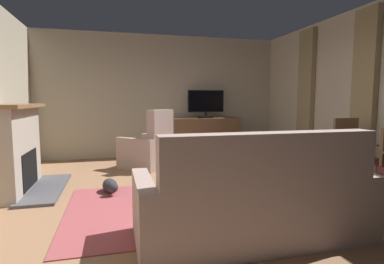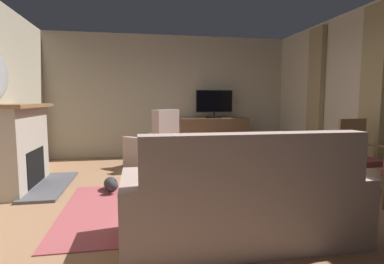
{
  "view_description": "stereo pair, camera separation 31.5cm",
  "coord_description": "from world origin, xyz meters",
  "px_view_note": "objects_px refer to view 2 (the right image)",
  "views": [
    {
      "loc": [
        -1.09,
        -3.79,
        1.31
      ],
      "look_at": [
        -0.0,
        0.46,
        0.85
      ],
      "focal_mm": 28.56,
      "sensor_mm": 36.0,
      "label": 1
    },
    {
      "loc": [
        -0.78,
        -3.86,
        1.31
      ],
      "look_at": [
        -0.0,
        0.46,
        0.85
      ],
      "focal_mm": 28.56,
      "sensor_mm": 36.0,
      "label": 2
    }
  ],
  "objects_px": {
    "tv_cabinet": "(213,138)",
    "tv_remote": "(181,161)",
    "fireplace": "(19,148)",
    "cat": "(111,184)",
    "coffee_table": "(195,166)",
    "side_chair_far_end": "(358,154)",
    "potted_plant_small_fern_corner": "(268,157)",
    "television": "(214,103)",
    "armchair_beside_cabinet": "(156,149)",
    "sofa_floral": "(243,206)"
  },
  "relations": [
    {
      "from": "tv_remote",
      "to": "cat",
      "type": "bearing_deg",
      "value": -136.86
    },
    {
      "from": "television",
      "to": "cat",
      "type": "height_order",
      "value": "television"
    },
    {
      "from": "fireplace",
      "to": "armchair_beside_cabinet",
      "type": "bearing_deg",
      "value": 29.18
    },
    {
      "from": "tv_remote",
      "to": "side_chair_far_end",
      "type": "height_order",
      "value": "side_chair_far_end"
    },
    {
      "from": "coffee_table",
      "to": "potted_plant_small_fern_corner",
      "type": "bearing_deg",
      "value": 42.86
    },
    {
      "from": "tv_cabinet",
      "to": "potted_plant_small_fern_corner",
      "type": "xyz_separation_m",
      "value": [
        0.84,
        -1.15,
        -0.26
      ]
    },
    {
      "from": "fireplace",
      "to": "tv_cabinet",
      "type": "bearing_deg",
      "value": 30.61
    },
    {
      "from": "tv_remote",
      "to": "side_chair_far_end",
      "type": "relative_size",
      "value": 0.16
    },
    {
      "from": "tv_cabinet",
      "to": "coffee_table",
      "type": "height_order",
      "value": "tv_cabinet"
    },
    {
      "from": "tv_remote",
      "to": "armchair_beside_cabinet",
      "type": "xyz_separation_m",
      "value": [
        -0.22,
        1.98,
        -0.15
      ]
    },
    {
      "from": "tv_cabinet",
      "to": "side_chair_far_end",
      "type": "bearing_deg",
      "value": -66.4
    },
    {
      "from": "tv_remote",
      "to": "sofa_floral",
      "type": "height_order",
      "value": "sofa_floral"
    },
    {
      "from": "side_chair_far_end",
      "to": "cat",
      "type": "bearing_deg",
      "value": 169.81
    },
    {
      "from": "television",
      "to": "fireplace",
      "type": "bearing_deg",
      "value": -150.04
    },
    {
      "from": "television",
      "to": "cat",
      "type": "distance_m",
      "value": 3.4
    },
    {
      "from": "television",
      "to": "potted_plant_small_fern_corner",
      "type": "distance_m",
      "value": 1.74
    },
    {
      "from": "fireplace",
      "to": "sofa_floral",
      "type": "xyz_separation_m",
      "value": [
        2.67,
        -2.23,
        -0.26
      ]
    },
    {
      "from": "fireplace",
      "to": "cat",
      "type": "relative_size",
      "value": 2.32
    },
    {
      "from": "tv_remote",
      "to": "tv_cabinet",
      "type": "bearing_deg",
      "value": 135.08
    },
    {
      "from": "television",
      "to": "side_chair_far_end",
      "type": "height_order",
      "value": "television"
    },
    {
      "from": "fireplace",
      "to": "tv_cabinet",
      "type": "relative_size",
      "value": 0.99
    },
    {
      "from": "fireplace",
      "to": "coffee_table",
      "type": "xyz_separation_m",
      "value": [
        2.5,
        -0.78,
        -0.19
      ]
    },
    {
      "from": "fireplace",
      "to": "coffee_table",
      "type": "distance_m",
      "value": 2.62
    },
    {
      "from": "television",
      "to": "armchair_beside_cabinet",
      "type": "xyz_separation_m",
      "value": [
        -1.4,
        -0.84,
        -0.9
      ]
    },
    {
      "from": "fireplace",
      "to": "sofa_floral",
      "type": "height_order",
      "value": "fireplace"
    },
    {
      "from": "tv_remote",
      "to": "sofa_floral",
      "type": "xyz_separation_m",
      "value": [
        0.37,
        -1.41,
        -0.15
      ]
    },
    {
      "from": "tv_cabinet",
      "to": "tv_remote",
      "type": "relative_size",
      "value": 9.25
    },
    {
      "from": "television",
      "to": "coffee_table",
      "type": "bearing_deg",
      "value": -109.33
    },
    {
      "from": "sofa_floral",
      "to": "potted_plant_small_fern_corner",
      "type": "relative_size",
      "value": 2.41
    },
    {
      "from": "potted_plant_small_fern_corner",
      "to": "cat",
      "type": "distance_m",
      "value": 3.25
    },
    {
      "from": "cat",
      "to": "tv_cabinet",
      "type": "bearing_deg",
      "value": 48.88
    },
    {
      "from": "sofa_floral",
      "to": "side_chair_far_end",
      "type": "relative_size",
      "value": 2.1
    },
    {
      "from": "television",
      "to": "potted_plant_small_fern_corner",
      "type": "height_order",
      "value": "television"
    },
    {
      "from": "tv_remote",
      "to": "potted_plant_small_fern_corner",
      "type": "relative_size",
      "value": 0.19
    },
    {
      "from": "coffee_table",
      "to": "potted_plant_small_fern_corner",
      "type": "distance_m",
      "value": 2.49
    },
    {
      "from": "fireplace",
      "to": "coffee_table",
      "type": "height_order",
      "value": "fireplace"
    },
    {
      "from": "tv_cabinet",
      "to": "coffee_table",
      "type": "distance_m",
      "value": 2.99
    },
    {
      "from": "side_chair_far_end",
      "to": "potted_plant_small_fern_corner",
      "type": "xyz_separation_m",
      "value": [
        -0.5,
        1.93,
        -0.37
      ]
    },
    {
      "from": "sofa_floral",
      "to": "tv_cabinet",
      "type": "bearing_deg",
      "value": 79.38
    },
    {
      "from": "tv_remote",
      "to": "side_chair_far_end",
      "type": "xyz_separation_m",
      "value": [
        2.52,
        -0.19,
        0.05
      ]
    },
    {
      "from": "fireplace",
      "to": "cat",
      "type": "distance_m",
      "value": 1.48
    },
    {
      "from": "tv_cabinet",
      "to": "tv_remote",
      "type": "bearing_deg",
      "value": -112.21
    },
    {
      "from": "tv_remote",
      "to": "television",
      "type": "bearing_deg",
      "value": 134.7
    },
    {
      "from": "tv_remote",
      "to": "coffee_table",
      "type": "bearing_deg",
      "value": 80.38
    },
    {
      "from": "fireplace",
      "to": "cat",
      "type": "xyz_separation_m",
      "value": [
        1.34,
        -0.39,
        -0.5
      ]
    },
    {
      "from": "fireplace",
      "to": "potted_plant_small_fern_corner",
      "type": "relative_size",
      "value": 1.72
    },
    {
      "from": "sofa_floral",
      "to": "potted_plant_small_fern_corner",
      "type": "distance_m",
      "value": 3.55
    },
    {
      "from": "armchair_beside_cabinet",
      "to": "side_chair_far_end",
      "type": "relative_size",
      "value": 1.15
    },
    {
      "from": "tv_remote",
      "to": "sofa_floral",
      "type": "bearing_deg",
      "value": -7.93
    },
    {
      "from": "coffee_table",
      "to": "side_chair_far_end",
      "type": "distance_m",
      "value": 2.33
    }
  ]
}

